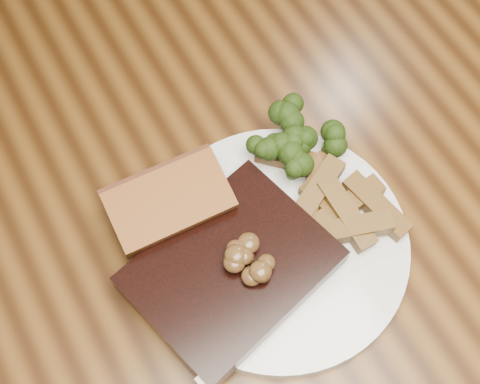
{
  "coord_description": "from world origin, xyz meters",
  "views": [
    {
      "loc": [
        -0.13,
        -0.24,
        1.38
      ],
      "look_at": [
        0.01,
        0.01,
        0.78
      ],
      "focal_mm": 50.0,
      "sensor_mm": 36.0,
      "label": 1
    }
  ],
  "objects_px": {
    "garlic_bread": "(171,211)",
    "potato_wedges": "(330,191)",
    "plate": "(278,245)",
    "steak": "(231,270)",
    "dining_table": "(237,253)"
  },
  "relations": [
    {
      "from": "plate",
      "to": "steak",
      "type": "height_order",
      "value": "steak"
    },
    {
      "from": "plate",
      "to": "garlic_bread",
      "type": "distance_m",
      "value": 0.11
    },
    {
      "from": "garlic_bread",
      "to": "potato_wedges",
      "type": "relative_size",
      "value": 1.14
    },
    {
      "from": "garlic_bread",
      "to": "potato_wedges",
      "type": "height_order",
      "value": "garlic_bread"
    },
    {
      "from": "garlic_bread",
      "to": "potato_wedges",
      "type": "xyz_separation_m",
      "value": [
        0.15,
        -0.06,
        -0.0
      ]
    },
    {
      "from": "potato_wedges",
      "to": "plate",
      "type": "bearing_deg",
      "value": -165.23
    },
    {
      "from": "garlic_bread",
      "to": "potato_wedges",
      "type": "bearing_deg",
      "value": -18.43
    },
    {
      "from": "plate",
      "to": "steak",
      "type": "bearing_deg",
      "value": -174.86
    },
    {
      "from": "plate",
      "to": "steak",
      "type": "distance_m",
      "value": 0.06
    },
    {
      "from": "steak",
      "to": "potato_wedges",
      "type": "relative_size",
      "value": 1.77
    },
    {
      "from": "garlic_bread",
      "to": "plate",
      "type": "bearing_deg",
      "value": -41.84
    },
    {
      "from": "steak",
      "to": "dining_table",
      "type": "bearing_deg",
      "value": 41.29
    },
    {
      "from": "steak",
      "to": "potato_wedges",
      "type": "xyz_separation_m",
      "value": [
        0.13,
        0.02,
        -0.0
      ]
    },
    {
      "from": "potato_wedges",
      "to": "dining_table",
      "type": "bearing_deg",
      "value": 163.75
    },
    {
      "from": "plate",
      "to": "potato_wedges",
      "type": "xyz_separation_m",
      "value": [
        0.07,
        0.02,
        0.02
      ]
    }
  ]
}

